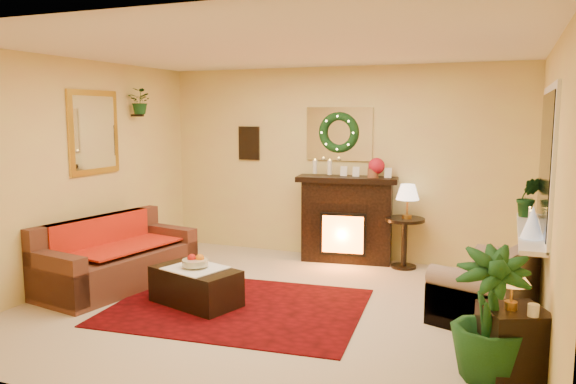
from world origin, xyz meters
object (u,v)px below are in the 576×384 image
at_px(end_table_square, 513,342).
at_px(coffee_table, 196,285).
at_px(side_table_round, 404,243).
at_px(sofa, 118,250).
at_px(fireplace, 347,221).
at_px(loveseat, 492,274).

xyz_separation_m(end_table_square, coffee_table, (-3.06, 0.52, -0.06)).
height_order(side_table_round, end_table_square, side_table_round).
relative_size(sofa, coffee_table, 1.99).
xyz_separation_m(side_table_round, coffee_table, (-1.76, -2.21, -0.12)).
distance_m(side_table_round, coffee_table, 2.83).
relative_size(fireplace, side_table_round, 1.81).
xyz_separation_m(sofa, coffee_table, (1.15, -0.22, -0.22)).
bearing_deg(sofa, side_table_round, 44.33).
relative_size(fireplace, end_table_square, 2.20).
distance_m(loveseat, coffee_table, 2.98).
bearing_deg(loveseat, end_table_square, -61.60).
relative_size(sofa, loveseat, 1.41).
bearing_deg(end_table_square, coffee_table, 170.27).
relative_size(loveseat, side_table_round, 2.00).
xyz_separation_m(fireplace, side_table_round, (0.78, -0.06, -0.22)).
height_order(sofa, side_table_round, sofa).
bearing_deg(side_table_round, sofa, -145.48).
xyz_separation_m(loveseat, end_table_square, (0.20, -1.33, -0.15)).
bearing_deg(sofa, coffee_table, -0.81).
bearing_deg(fireplace, loveseat, -45.69).
distance_m(end_table_square, coffee_table, 3.10).
bearing_deg(end_table_square, side_table_round, 115.36).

